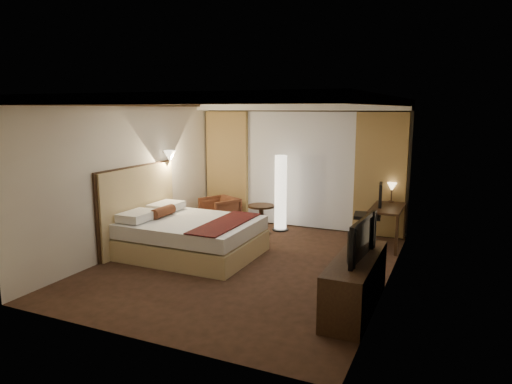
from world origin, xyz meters
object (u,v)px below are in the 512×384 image
at_px(floor_lamp, 281,193).
at_px(office_chair, 367,214).
at_px(desk, 387,226).
at_px(bed, 192,237).
at_px(dresser, 355,283).
at_px(side_table, 261,219).
at_px(television, 355,234).
at_px(armchair, 220,210).

height_order(floor_lamp, office_chair, floor_lamp).
distance_m(floor_lamp, desk, 2.26).
height_order(bed, dresser, dresser).
relative_size(bed, desk, 1.88).
distance_m(side_table, television, 3.80).
bearing_deg(dresser, bed, 161.71).
xyz_separation_m(side_table, desk, (2.47, 0.20, 0.07)).
bearing_deg(side_table, bed, -107.63).
distance_m(office_chair, television, 2.98).
relative_size(bed, side_table, 3.70).
distance_m(bed, dresser, 3.24).
height_order(bed, floor_lamp, floor_lamp).
bearing_deg(dresser, office_chair, 97.89).
xyz_separation_m(desk, television, (0.02, -2.98, 0.62)).
bearing_deg(television, bed, 75.86).
bearing_deg(desk, floor_lamp, 174.54).
bearing_deg(floor_lamp, television, -55.09).
bearing_deg(side_table, armchair, 170.63).
bearing_deg(armchair, floor_lamp, 37.75).
xyz_separation_m(side_table, television, (2.49, -2.78, 0.69)).
height_order(armchair, television, television).
xyz_separation_m(side_table, dresser, (2.52, -2.78, 0.04)).
xyz_separation_m(bed, desk, (3.03, 1.97, 0.05)).
relative_size(bed, television, 2.10).
bearing_deg(side_table, desk, 4.69).
xyz_separation_m(office_chair, dresser, (0.41, -2.93, -0.25)).
relative_size(office_chair, television, 1.12).
bearing_deg(desk, bed, -147.03).
relative_size(bed, armchair, 3.13).
bearing_deg(television, armchair, 54.54).
bearing_deg(bed, floor_lamp, 69.37).
distance_m(floor_lamp, office_chair, 1.88).
height_order(office_chair, television, office_chair).
height_order(floor_lamp, television, floor_lamp).
distance_m(desk, television, 3.05).
xyz_separation_m(office_chair, television, (0.38, -2.93, 0.40)).
xyz_separation_m(armchair, dresser, (3.58, -2.96, -0.01)).
xyz_separation_m(armchair, floor_lamp, (1.32, 0.24, 0.45)).
bearing_deg(bed, desk, 32.97).
xyz_separation_m(floor_lamp, desk, (2.21, -0.21, -0.43)).
height_order(desk, office_chair, office_chair).
xyz_separation_m(armchair, television, (3.55, -2.96, 0.64)).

